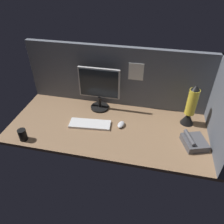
# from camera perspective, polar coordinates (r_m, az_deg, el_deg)

# --- Properties ---
(ground_plane) EXTENTS (1.80, 0.80, 0.03)m
(ground_plane) POSITION_cam_1_polar(r_m,az_deg,el_deg) (1.97, -0.49, -3.90)
(ground_plane) COLOR #8C6B4C
(cubicle_wall_back) EXTENTS (1.80, 0.06, 0.60)m
(cubicle_wall_back) POSITION_cam_1_polar(r_m,az_deg,el_deg) (2.10, 1.74, 9.26)
(cubicle_wall_back) COLOR #565B66
(cubicle_wall_back) RESTS_ON ground_plane
(cubicle_wall_side) EXTENTS (0.05, 0.80, 0.60)m
(cubicle_wall_side) POSITION_cam_1_polar(r_m,az_deg,el_deg) (1.83, 27.29, 0.22)
(cubicle_wall_side) COLOR #565B66
(cubicle_wall_side) RESTS_ON ground_plane
(monitor) EXTENTS (0.39, 0.18, 0.43)m
(monitor) POSITION_cam_1_polar(r_m,az_deg,el_deg) (2.05, -3.41, 6.53)
(monitor) COLOR black
(monitor) RESTS_ON ground_plane
(keyboard) EXTENTS (0.38, 0.17, 0.02)m
(keyboard) POSITION_cam_1_polar(r_m,az_deg,el_deg) (1.97, -5.83, -3.19)
(keyboard) COLOR silver
(keyboard) RESTS_ON ground_plane
(mouse) EXTENTS (0.07, 0.10, 0.03)m
(mouse) POSITION_cam_1_polar(r_m,az_deg,el_deg) (1.94, 2.40, -3.32)
(mouse) COLOR silver
(mouse) RESTS_ON ground_plane
(mug_black_travel) EXTENTS (0.07, 0.07, 0.10)m
(mug_black_travel) POSITION_cam_1_polar(r_m,az_deg,el_deg) (1.93, -22.52, -5.57)
(mug_black_travel) COLOR black
(mug_black_travel) RESTS_ON ground_plane
(lava_lamp) EXTENTS (0.12, 0.12, 0.39)m
(lava_lamp) POSITION_cam_1_polar(r_m,az_deg,el_deg) (2.00, 20.00, 0.94)
(lava_lamp) COLOR black
(lava_lamp) RESTS_ON ground_plane
(desk_phone) EXTENTS (0.22, 0.24, 0.09)m
(desk_phone) POSITION_cam_1_polar(r_m,az_deg,el_deg) (1.88, 20.82, -7.40)
(desk_phone) COLOR #4C4C51
(desk_phone) RESTS_ON ground_plane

